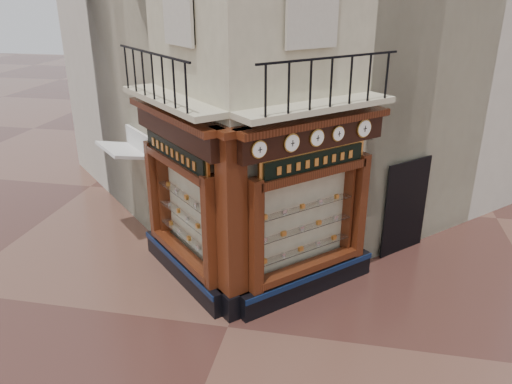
% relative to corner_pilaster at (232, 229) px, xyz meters
% --- Properties ---
extents(ground, '(80.00, 80.00, 0.00)m').
position_rel_corner_pilaster_xyz_m(ground, '(0.00, -0.50, -1.95)').
color(ground, '#43251F').
rests_on(ground, ground).
extents(main_building, '(11.31, 11.31, 12.00)m').
position_rel_corner_pilaster_xyz_m(main_building, '(0.00, 5.66, 4.05)').
color(main_building, beige).
rests_on(main_building, ground).
extents(neighbour_left, '(11.31, 11.31, 11.00)m').
position_rel_corner_pilaster_xyz_m(neighbour_left, '(-2.47, 8.13, 3.55)').
color(neighbour_left, beige).
rests_on(neighbour_left, ground).
extents(neighbour_right, '(11.31, 11.31, 11.00)m').
position_rel_corner_pilaster_xyz_m(neighbour_right, '(2.47, 8.13, 3.55)').
color(neighbour_right, beige).
rests_on(neighbour_right, ground).
extents(shopfront_left, '(2.86, 2.86, 3.98)m').
position_rel_corner_pilaster_xyz_m(shopfront_left, '(-1.41, 1.07, 0.03)').
color(shopfront_left, black).
rests_on(shopfront_left, ground).
extents(shopfront_right, '(2.86, 2.86, 3.98)m').
position_rel_corner_pilaster_xyz_m(shopfront_right, '(1.41, 1.07, 0.03)').
color(shopfront_right, black).
rests_on(shopfront_right, ground).
extents(corner_pilaster, '(0.85, 0.85, 3.98)m').
position_rel_corner_pilaster_xyz_m(corner_pilaster, '(0.00, 0.00, 0.00)').
color(corner_pilaster, black).
rests_on(corner_pilaster, ground).
extents(balcony, '(5.94, 2.97, 1.03)m').
position_rel_corner_pilaster_xyz_m(balcony, '(0.00, 0.99, 2.27)').
color(balcony, beige).
rests_on(balcony, ground).
extents(clock_a, '(0.27, 0.27, 0.34)m').
position_rel_corner_pilaster_xyz_m(clock_a, '(0.54, -0.06, 1.67)').
color(clock_a, '#AB8B39').
rests_on(clock_a, ground).
extents(clock_b, '(0.29, 0.29, 0.37)m').
position_rel_corner_pilaster_xyz_m(clock_b, '(1.06, 0.46, 1.67)').
color(clock_b, '#AB8B39').
rests_on(clock_b, ground).
extents(clock_c, '(0.29, 0.29, 0.35)m').
position_rel_corner_pilaster_xyz_m(clock_c, '(1.50, 0.89, 1.67)').
color(clock_c, '#AB8B39').
rests_on(clock_c, ground).
extents(clock_d, '(0.26, 0.26, 0.32)m').
position_rel_corner_pilaster_xyz_m(clock_d, '(1.88, 1.28, 1.67)').
color(clock_d, '#AB8B39').
rests_on(clock_d, ground).
extents(clock_e, '(0.31, 0.31, 0.39)m').
position_rel_corner_pilaster_xyz_m(clock_e, '(2.39, 1.78, 1.67)').
color(clock_e, '#AB8B39').
rests_on(clock_e, ground).
extents(awning, '(1.75, 1.75, 0.28)m').
position_rel_corner_pilaster_xyz_m(awning, '(-3.62, 2.91, -1.95)').
color(awning, silver).
rests_on(awning, ground).
extents(signboard_left, '(2.09, 2.09, 0.56)m').
position_rel_corner_pilaster_xyz_m(signboard_left, '(-1.46, 1.01, 1.15)').
color(signboard_left, '#EA9E44').
rests_on(signboard_left, ground).
extents(signboard_right, '(1.93, 1.93, 0.51)m').
position_rel_corner_pilaster_xyz_m(signboard_right, '(1.46, 1.01, 1.15)').
color(signboard_right, '#EA9E44').
rests_on(signboard_right, ground).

